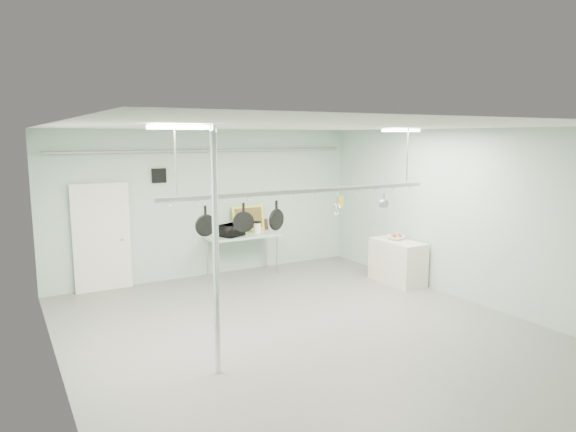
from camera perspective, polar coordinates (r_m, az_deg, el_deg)
floor at (r=8.28m, az=1.87°, el=-12.80°), size 8.00×8.00×0.00m
ceiling at (r=7.70m, az=1.99°, el=9.84°), size 7.00×8.00×0.02m
back_wall at (r=11.38m, az=-8.72°, el=1.41°), size 7.00×0.02×3.20m
right_wall at (r=10.09m, az=19.02°, el=0.08°), size 0.02×8.00×3.20m
door at (r=10.81m, az=-19.99°, el=-2.37°), size 1.10×0.10×2.20m
wall_vent at (r=10.95m, az=-14.14°, el=4.38°), size 0.30×0.04×0.30m
conduit_pipe at (r=11.21m, az=-8.69°, el=7.20°), size 6.60×0.07×0.07m
chrome_pole at (r=6.56m, az=-8.02°, el=-4.08°), size 0.08×0.08×3.20m
prep_table at (r=11.38m, az=-5.09°, el=-2.44°), size 1.60×0.70×0.91m
side_cabinet at (r=11.04m, az=12.06°, el=-4.99°), size 0.60×1.20×0.90m
pot_rack at (r=8.10m, az=2.03°, el=2.99°), size 4.80×0.06×1.00m
light_panel_left at (r=6.03m, az=-12.09°, el=9.63°), size 0.65×0.30×0.05m
light_panel_right at (r=9.63m, az=12.43°, el=9.28°), size 0.65×0.30×0.05m
microwave at (r=11.17m, az=-6.21°, el=-1.58°), size 0.58×0.50×0.27m
coffee_canister at (r=11.52m, az=-3.40°, el=-1.33°), size 0.20×0.20×0.23m
painting_large at (r=11.70m, az=-4.44°, el=-0.31°), size 0.78×0.15×0.58m
painting_small at (r=11.88m, az=-2.93°, el=-0.96°), size 0.30×0.09×0.25m
fruit_bowl at (r=11.05m, az=11.92°, el=-2.36°), size 0.35×0.35×0.08m
skillet_left at (r=7.40m, az=-9.16°, el=-0.49°), size 0.32×0.09×0.43m
skillet_mid at (r=7.63m, az=-4.96°, el=-0.19°), size 0.30×0.20×0.45m
skillet_right at (r=7.88m, az=-1.30°, el=0.14°), size 0.33×0.18×0.44m
whisk at (r=8.46m, az=5.47°, el=1.17°), size 0.22×0.22×0.31m
grater at (r=8.51m, az=5.94°, el=1.55°), size 0.09×0.02×0.21m
saucepan at (r=9.07m, az=10.60°, el=1.72°), size 0.16×0.12×0.26m
fruit_cluster at (r=11.04m, az=11.93°, el=-2.16°), size 0.24×0.24×0.09m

